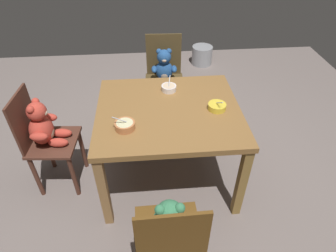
# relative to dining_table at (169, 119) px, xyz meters

# --- Properties ---
(ground_plane) EXTENTS (5.20, 5.20, 0.04)m
(ground_plane) POSITION_rel_dining_table_xyz_m (0.00, 0.00, -0.66)
(ground_plane) COLOR slate
(dining_table) EXTENTS (1.09, 0.96, 0.73)m
(dining_table) POSITION_rel_dining_table_xyz_m (0.00, 0.00, 0.00)
(dining_table) COLOR brown
(dining_table) RESTS_ON ground_plane
(teddy_chair_far_center) EXTENTS (0.42, 0.42, 0.90)m
(teddy_chair_far_center) POSITION_rel_dining_table_xyz_m (0.03, 0.92, -0.09)
(teddy_chair_far_center) COLOR #4B3B1F
(teddy_chair_far_center) RESTS_ON ground_plane
(teddy_chair_near_left) EXTENTS (0.39, 0.41, 0.89)m
(teddy_chair_near_left) POSITION_rel_dining_table_xyz_m (-0.97, 0.02, -0.08)
(teddy_chair_near_left) COLOR #4D2A1F
(teddy_chair_near_left) RESTS_ON ground_plane
(teddy_chair_near_front) EXTENTS (0.39, 0.41, 0.92)m
(teddy_chair_near_front) POSITION_rel_dining_table_xyz_m (-0.07, -0.91, -0.08)
(teddy_chair_near_front) COLOR brown
(teddy_chair_near_front) RESTS_ON ground_plane
(porridge_bowl_white_far_center) EXTENTS (0.12, 0.13, 0.11)m
(porridge_bowl_white_far_center) POSITION_rel_dining_table_xyz_m (0.03, 0.27, 0.11)
(porridge_bowl_white_far_center) COLOR silver
(porridge_bowl_white_far_center) RESTS_ON dining_table
(porridge_bowl_yellow_near_right) EXTENTS (0.14, 0.15, 0.11)m
(porridge_bowl_yellow_near_right) POSITION_rel_dining_table_xyz_m (0.36, -0.03, 0.11)
(porridge_bowl_yellow_near_right) COLOR yellow
(porridge_bowl_yellow_near_right) RESTS_ON dining_table
(porridge_bowl_terracotta_near_left) EXTENTS (0.15, 0.14, 0.12)m
(porridge_bowl_terracotta_near_left) POSITION_rel_dining_table_xyz_m (-0.32, -0.20, 0.12)
(porridge_bowl_terracotta_near_left) COLOR #BD7345
(porridge_bowl_terracotta_near_left) RESTS_ON dining_table
(metal_pail) EXTENTS (0.30, 0.30, 0.27)m
(metal_pail) POSITION_rel_dining_table_xyz_m (0.68, 2.15, -0.51)
(metal_pail) COLOR #93969B
(metal_pail) RESTS_ON ground_plane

